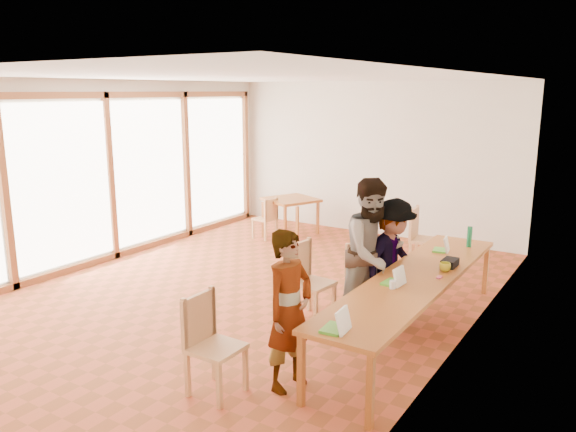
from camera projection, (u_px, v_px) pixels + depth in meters
name	position (u px, v px, depth m)	size (l,w,h in m)	color
ground	(254.00, 290.00, 8.12)	(8.00, 8.00, 0.00)	#B04A2A
wall_back	(372.00, 159.00, 11.07)	(6.00, 0.10, 3.00)	beige
wall_right	(472.00, 213.00, 6.21)	(0.10, 8.00, 3.00)	beige
window_wall	(109.00, 171.00, 9.35)	(0.10, 8.00, 3.00)	white
ceiling	(251.00, 75.00, 7.46)	(6.00, 8.00, 0.04)	white
communal_table	(415.00, 280.00, 6.40)	(0.80, 4.00, 0.75)	#AD6326
side_table	(291.00, 202.00, 11.02)	(0.90, 0.90, 0.75)	#AD6326
chair_near	(207.00, 333.00, 5.28)	(0.46, 0.46, 0.52)	#E4AD72
chair_mid	(306.00, 272.00, 7.03)	(0.50, 0.50, 0.52)	#E4AD72
chair_far	(359.00, 266.00, 7.53)	(0.42, 0.42, 0.45)	#E4AD72
chair_empty	(420.00, 231.00, 9.01)	(0.51, 0.51, 0.53)	#E4AD72
chair_spare	(268.00, 214.00, 10.81)	(0.42, 0.42, 0.43)	#E4AD72
person_near	(289.00, 310.00, 5.31)	(0.57, 0.38, 1.57)	gray
person_mid	(373.00, 253.00, 6.73)	(0.89, 0.69, 1.83)	gray
person_far	(392.00, 260.00, 6.93)	(1.00, 0.57, 1.54)	gray
laptop_near	(338.00, 325.00, 4.93)	(0.24, 0.27, 0.21)	#55B431
laptop_mid	(396.00, 280.00, 6.11)	(0.23, 0.26, 0.20)	#55B431
laptop_far	(443.00, 247.00, 7.37)	(0.23, 0.26, 0.19)	#55B431
yellow_mug	(445.00, 267.00, 6.56)	(0.13, 0.13, 0.10)	gold
green_bottle	(469.00, 237.00, 7.57)	(0.07, 0.07, 0.28)	#116337
clear_glass	(393.00, 284.00, 5.99)	(0.07, 0.07, 0.09)	silver
condiment_cup	(447.00, 261.00, 6.85)	(0.08, 0.08, 0.06)	white
pink_phone	(440.00, 277.00, 6.34)	(0.05, 0.10, 0.01)	#CE426E
black_pouch	(450.00, 263.00, 6.75)	(0.16, 0.26, 0.09)	black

